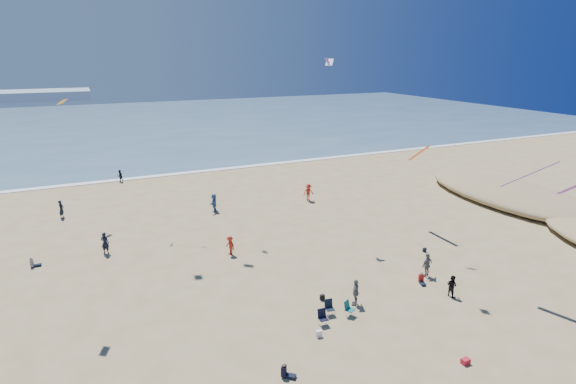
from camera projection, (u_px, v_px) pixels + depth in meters
name	position (u px, v px, depth m)	size (l,w,h in m)	color
ocean	(124.00, 125.00, 103.63)	(220.00, 100.00, 0.06)	#476B84
surf_line	(160.00, 176.00, 60.15)	(220.00, 1.20, 0.08)	white
standing_flyers	(283.00, 253.00, 34.68)	(25.80, 50.18, 1.93)	slate
seated_group	(308.00, 338.00, 25.14)	(26.34, 30.41, 0.84)	white
chair_cluster	(334.00, 312.00, 27.56)	(2.72, 1.45, 1.00)	black
white_tote	(319.00, 334.00, 25.90)	(0.35, 0.20, 0.40)	white
black_backpack	(322.00, 297.00, 29.77)	(0.30, 0.22, 0.38)	black
cooler	(466.00, 361.00, 23.64)	(0.45, 0.30, 0.30)	red
navy_bag	(425.00, 250.00, 37.03)	(0.28, 0.18, 0.34)	black
kites_aloft	(366.00, 80.00, 32.12)	(46.63, 43.52, 28.17)	white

